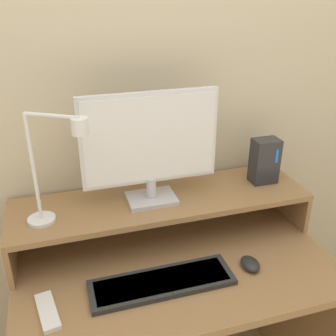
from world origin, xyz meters
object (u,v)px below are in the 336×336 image
object	(u,v)px
router_dock	(265,161)
remote_control	(48,311)
desk_lamp	(56,167)
monitor	(150,145)
keyboard	(162,282)
mouse	(250,264)

from	to	relation	value
router_dock	remote_control	distance (m)	0.95
desk_lamp	router_dock	xyz separation A→B (m)	(0.79, 0.09, -0.12)
monitor	keyboard	world-z (taller)	monitor
router_dock	keyboard	size ratio (longest dim) A/B	0.38
monitor	desk_lamp	size ratio (longest dim) A/B	1.26
desk_lamp	monitor	bearing A→B (deg)	11.61
monitor	desk_lamp	bearing A→B (deg)	-168.39
desk_lamp	mouse	bearing A→B (deg)	-18.22
keyboard	mouse	size ratio (longest dim) A/B	5.52
router_dock	desk_lamp	bearing A→B (deg)	-173.85
desk_lamp	mouse	size ratio (longest dim) A/B	4.46
monitor	router_dock	world-z (taller)	monitor
desk_lamp	remote_control	xyz separation A→B (m)	(-0.08, -0.21, -0.37)
keyboard	remote_control	distance (m)	0.36
desk_lamp	keyboard	distance (m)	0.51
monitor	mouse	distance (m)	0.54
mouse	keyboard	bearing A→B (deg)	179.00
router_dock	keyboard	world-z (taller)	router_dock
monitor	router_dock	size ratio (longest dim) A/B	2.67
desk_lamp	mouse	distance (m)	0.73
router_dock	mouse	distance (m)	0.42
keyboard	remote_control	bearing A→B (deg)	-177.01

